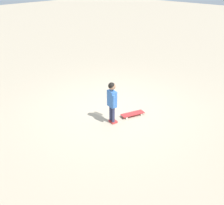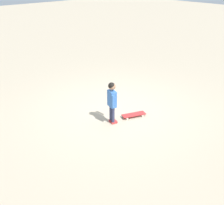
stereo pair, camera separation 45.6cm
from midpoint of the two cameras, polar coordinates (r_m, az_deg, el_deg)
ground_plane at (r=7.23m, az=2.89°, el=-1.52°), size 50.00×50.00×0.00m
child_person at (r=6.32m, az=2.08°, el=0.83°), size 0.32×0.29×1.06m
skateboard at (r=6.89m, az=6.54°, el=-2.62°), size 0.40×0.64×0.07m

